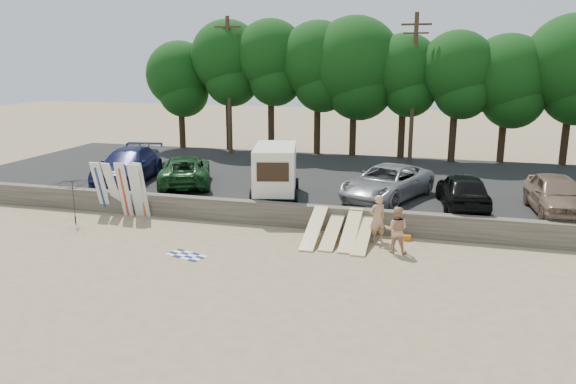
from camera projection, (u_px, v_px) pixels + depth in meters
name	position (u px, v px, depth m)	size (l,w,h in m)	color
ground	(326.00, 254.00, 20.89)	(120.00, 120.00, 0.00)	tan
seawall	(341.00, 219.00, 23.58)	(44.00, 0.50, 1.00)	#6B6356
parking_lot	(365.00, 184.00, 30.64)	(44.00, 14.50, 0.70)	#282828
treeline	(400.00, 64.00, 35.49)	(33.07, 6.03, 9.12)	#382616
utility_poles	(413.00, 85.00, 34.07)	(25.80, 0.26, 9.00)	#473321
box_trailer	(275.00, 168.00, 26.29)	(2.81, 4.08, 2.39)	white
car_0	(128.00, 165.00, 29.57)	(2.40, 5.91, 1.71)	#131643
car_1	(185.00, 170.00, 28.80)	(2.48, 5.37, 1.49)	#163D1A
car_2	(387.00, 183.00, 25.89)	(2.58, 5.60, 1.56)	gray
car_3	(463.00, 190.00, 24.43)	(1.86, 4.63, 1.58)	black
car_4	(556.00, 195.00, 23.43)	(1.95, 4.86, 1.66)	#886C57
surfboard_upright_0	(101.00, 188.00, 25.87)	(0.50, 0.06, 2.60)	silver
surfboard_upright_1	(113.00, 188.00, 25.80)	(0.50, 0.06, 2.60)	silver
surfboard_upright_2	(124.00, 190.00, 25.39)	(0.50, 0.06, 2.60)	silver
surfboard_upright_3	(137.00, 191.00, 25.26)	(0.50, 0.06, 2.60)	silver
surfboard_upright_4	(141.00, 190.00, 25.31)	(0.50, 0.06, 2.60)	silver
surfboard_low_0	(314.00, 228.00, 22.26)	(0.56, 3.00, 0.07)	beige
surfboard_low_1	(333.00, 231.00, 22.29)	(0.56, 3.00, 0.07)	beige
surfboard_low_2	(351.00, 230.00, 22.03)	(0.56, 3.00, 0.07)	beige
surfboard_low_3	(363.00, 234.00, 21.81)	(0.56, 3.00, 0.07)	beige
beachgoer_a	(377.00, 219.00, 22.00)	(0.70, 0.46, 1.91)	tan
beachgoer_b	(396.00, 230.00, 20.81)	(0.86, 0.67, 1.78)	tan
cooler	(365.00, 233.00, 22.81)	(0.38, 0.30, 0.32)	#25882D
gear_bag	(406.00, 238.00, 22.39)	(0.30, 0.25, 0.22)	orange
beach_towel	(187.00, 255.00, 20.69)	(1.50, 1.50, 0.00)	white
beach_umbrella	(73.00, 201.00, 24.37)	(2.21, 2.26, 2.03)	black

